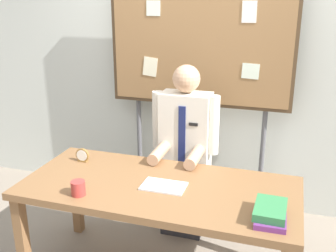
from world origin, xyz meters
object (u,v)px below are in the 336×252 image
(desk_clock, at_px, (82,156))
(coffee_mug, at_px, (78,188))
(person, at_px, (185,158))
(desk, at_px, (159,196))
(open_notebook, at_px, (164,186))
(bulletin_board, at_px, (200,44))
(book_stack, at_px, (270,212))

(desk_clock, relative_size, coffee_mug, 1.10)
(desk_clock, xyz_separation_m, coffee_mug, (0.24, -0.48, 0.00))
(person, distance_m, coffee_mug, 1.05)
(desk, bearing_deg, open_notebook, -26.09)
(person, xyz_separation_m, desk_clock, (-0.68, -0.47, 0.12))
(desk_clock, height_order, coffee_mug, desk_clock)
(bulletin_board, xyz_separation_m, open_notebook, (0.04, -1.11, -0.80))
(person, height_order, book_stack, person)
(bulletin_board, relative_size, coffee_mug, 22.72)
(desk, bearing_deg, coffee_mug, -147.03)
(person, bearing_deg, open_notebook, -86.57)
(desk, relative_size, coffee_mug, 19.54)
(bulletin_board, distance_m, desk_clock, 1.36)
(open_notebook, distance_m, coffee_mug, 0.55)
(bulletin_board, bearing_deg, coffee_mug, -107.71)
(desk, distance_m, coffee_mug, 0.54)
(bulletin_board, bearing_deg, open_notebook, -87.90)
(desk, relative_size, book_stack, 6.50)
(person, bearing_deg, coffee_mug, -114.94)
(desk, xyz_separation_m, desk_clock, (-0.68, 0.19, 0.13))
(bulletin_board, height_order, book_stack, bulletin_board)
(desk, height_order, book_stack, book_stack)
(desk, height_order, coffee_mug, coffee_mug)
(coffee_mug, bearing_deg, book_stack, 3.95)
(book_stack, bearing_deg, open_notebook, 165.17)
(desk, distance_m, open_notebook, 0.10)
(book_stack, bearing_deg, person, 130.42)
(bulletin_board, height_order, coffee_mug, bulletin_board)
(person, relative_size, bulletin_board, 0.67)
(open_notebook, bearing_deg, desk_clock, 163.50)
(book_stack, xyz_separation_m, desk_clock, (-1.41, 0.40, 0.01))
(person, relative_size, desk_clock, 13.91)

